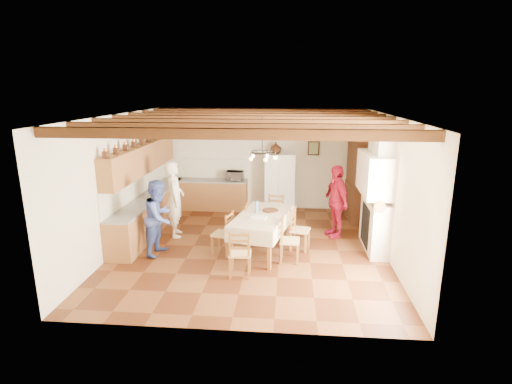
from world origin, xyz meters
TOP-DOWN VIEW (x-y plane):
  - floor at (0.00, 0.00)m, footprint 6.00×6.50m
  - ceiling at (0.00, 0.00)m, footprint 6.00×6.50m
  - wall_back at (0.00, 3.26)m, footprint 6.00×0.02m
  - wall_front at (0.00, -3.26)m, footprint 6.00×0.02m
  - wall_left at (-3.01, 0.00)m, footprint 0.02×6.50m
  - wall_right at (3.01, 0.00)m, footprint 0.02×6.50m
  - ceiling_beams at (0.00, 0.00)m, footprint 6.00×6.30m
  - lower_cabinets_left at (-2.70, 1.05)m, footprint 0.60×4.30m
  - lower_cabinets_back at (-1.55, 2.95)m, footprint 2.30×0.60m
  - countertop_left at (-2.70, 1.05)m, footprint 0.62×4.30m
  - countertop_back at (-1.55, 2.95)m, footprint 2.34×0.62m
  - backsplash_left at (-2.98, 1.05)m, footprint 0.03×4.30m
  - backsplash_back at (-1.55, 3.23)m, footprint 2.30×0.03m
  - upper_cabinets at (-2.83, 1.05)m, footprint 0.35×4.20m
  - fireplace at (2.72, 0.20)m, footprint 0.56×1.60m
  - wall_picture at (1.55, 3.23)m, footprint 0.34×0.03m
  - refrigerator at (0.55, 2.96)m, footprint 0.93×0.79m
  - hutch at (2.75, 2.32)m, footprint 0.59×1.27m
  - dining_table at (0.27, -0.17)m, footprint 1.39×2.13m
  - chandelier at (0.27, -0.17)m, footprint 0.47×0.47m
  - chair_left_near at (-0.59, -0.37)m, footprint 0.49×0.50m
  - chair_left_far at (-0.30, 0.35)m, footprint 0.43×0.45m
  - chair_right_near at (0.90, -0.65)m, footprint 0.42×0.44m
  - chair_right_far at (1.12, 0.02)m, footprint 0.49×0.50m
  - chair_end_near at (-0.07, -1.40)m, footprint 0.43×0.42m
  - chair_end_far at (0.50, 1.08)m, footprint 0.49×0.47m
  - person_man at (-1.92, 0.64)m, footprint 0.60×0.77m
  - person_woman_blue at (-1.95, -0.47)m, footprint 0.77×0.91m
  - person_woman_red at (2.00, 0.94)m, footprint 0.76×1.13m
  - microwave at (-0.75, 2.95)m, footprint 0.52×0.37m
  - fridge_vase at (0.45, 2.96)m, footprint 0.39×0.39m

SIDE VIEW (x-z plane):
  - floor at x=0.00m, z-range -0.02..0.00m
  - lower_cabinets_left at x=-2.70m, z-range 0.00..0.86m
  - lower_cabinets_back at x=-1.55m, z-range 0.00..0.86m
  - chair_left_near at x=-0.59m, z-range 0.00..0.96m
  - chair_left_far at x=-0.30m, z-range 0.00..0.96m
  - chair_right_near at x=0.90m, z-range 0.00..0.96m
  - chair_right_far at x=1.12m, z-range 0.00..0.96m
  - chair_end_near at x=-0.07m, z-range 0.00..0.96m
  - chair_end_far at x=0.50m, z-range 0.00..0.96m
  - dining_table at x=0.27m, z-range 0.34..1.20m
  - person_woman_blue at x=-1.95m, z-range 0.00..1.67m
  - refrigerator at x=0.55m, z-range 0.00..1.73m
  - countertop_left at x=-2.70m, z-range 0.86..0.90m
  - countertop_back at x=-1.55m, z-range 0.86..0.90m
  - person_woman_red at x=2.00m, z-range 0.00..1.79m
  - person_man at x=-1.92m, z-range 0.00..1.88m
  - microwave at x=-0.75m, z-range 0.90..1.17m
  - hutch at x=2.75m, z-range 0.00..2.26m
  - backsplash_left at x=-2.98m, z-range 0.90..1.50m
  - backsplash_back at x=-1.55m, z-range 0.90..1.50m
  - fireplace at x=2.72m, z-range 0.00..2.80m
  - wall_back at x=0.00m, z-range 0.00..3.00m
  - wall_front at x=0.00m, z-range 0.00..3.00m
  - wall_left at x=-3.01m, z-range 0.00..3.00m
  - wall_right at x=3.01m, z-range 0.00..3.00m
  - upper_cabinets at x=-2.83m, z-range 1.50..2.20m
  - wall_picture at x=1.55m, z-range 1.64..2.06m
  - fridge_vase at x=0.45m, z-range 1.73..2.06m
  - chandelier at x=0.27m, z-range 2.23..2.27m
  - ceiling_beams at x=0.00m, z-range 2.83..2.99m
  - ceiling at x=0.00m, z-range 3.00..3.02m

